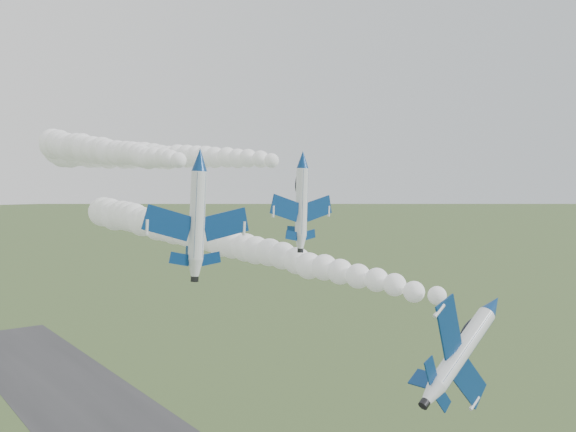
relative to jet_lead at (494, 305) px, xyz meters
The scene contains 6 objects.
jet_lead is the anchor object (origin of this frame).
smoke_trail_jet_lead 42.65m from the jet_lead, 95.03° to the left, with size 5.32×78.50×5.32m, color white, non-canonical shape.
jet_pair_left 32.18m from the jet_lead, 122.53° to the left, with size 11.73×14.01×3.48m.
smoke_trail_jet_pair_left 63.52m from the jet_lead, 102.92° to the left, with size 5.13×63.46×5.13m, color white, non-canonical shape.
jet_pair_right 27.77m from the jet_lead, 96.48° to the left, with size 9.96×11.79×2.92m.
smoke_trail_jet_pair_right 62.38m from the jet_lead, 96.82° to the left, with size 5.20×67.30×5.20m, color white, non-canonical shape.
Camera 1 is at (-39.76, -36.20, 44.70)m, focal length 40.00 mm.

